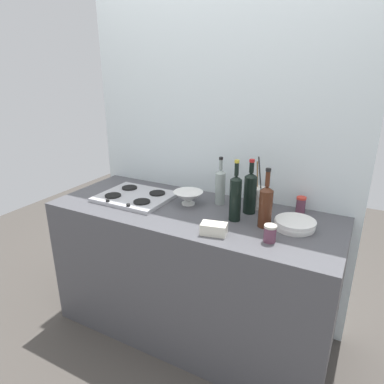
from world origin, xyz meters
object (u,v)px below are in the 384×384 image
(butter_dish, at_px, (214,229))
(wine_bottle_mid_right, at_px, (235,197))
(wine_bottle_rightmost, at_px, (266,205))
(condiment_jar_rear, at_px, (301,205))
(mixing_bowl, at_px, (188,197))
(utensil_crock, at_px, (258,197))
(stovetop_hob, at_px, (135,196))
(wine_bottle_leftmost, at_px, (220,186))
(condiment_jar_front, at_px, (270,233))
(plate_stack, at_px, (295,224))
(wine_bottle_mid_left, at_px, (250,192))

(butter_dish, bearing_deg, wine_bottle_mid_right, 81.95)
(wine_bottle_rightmost, bearing_deg, condiment_jar_rear, 64.92)
(mixing_bowl, height_order, utensil_crock, utensil_crock)
(stovetop_hob, xyz_separation_m, utensil_crock, (0.77, 0.23, 0.05))
(wine_bottle_leftmost, height_order, butter_dish, wine_bottle_leftmost)
(utensil_crock, bearing_deg, condiment_jar_rear, 9.76)
(mixing_bowl, relative_size, butter_dish, 1.40)
(wine_bottle_rightmost, xyz_separation_m, condiment_jar_front, (0.08, -0.16, -0.08))
(utensil_crock, bearing_deg, wine_bottle_rightmost, -63.92)
(wine_bottle_rightmost, relative_size, condiment_jar_front, 3.70)
(wine_bottle_leftmost, distance_m, wine_bottle_rightmost, 0.40)
(wine_bottle_leftmost, xyz_separation_m, wine_bottle_rightmost, (0.35, -0.19, 0.01))
(wine_bottle_leftmost, xyz_separation_m, condiment_jar_rear, (0.49, 0.10, -0.07))
(wine_bottle_rightmost, bearing_deg, stovetop_hob, 179.17)
(wine_bottle_mid_right, distance_m, butter_dish, 0.25)
(condiment_jar_rear, bearing_deg, plate_stack, -85.62)
(condiment_jar_front, bearing_deg, utensil_crock, 115.84)
(plate_stack, relative_size, wine_bottle_rightmost, 0.68)
(wine_bottle_mid_right, relative_size, mixing_bowl, 1.87)
(stovetop_hob, xyz_separation_m, wine_bottle_mid_left, (0.76, 0.13, 0.12))
(plate_stack, bearing_deg, wine_bottle_mid_right, -171.54)
(wine_bottle_leftmost, xyz_separation_m, wine_bottle_mid_right, (0.18, -0.19, 0.02))
(utensil_crock, bearing_deg, mixing_bowl, -158.81)
(wine_bottle_mid_left, bearing_deg, condiment_jar_front, -54.93)
(wine_bottle_mid_left, xyz_separation_m, utensil_crock, (0.02, 0.10, -0.07))
(butter_dish, xyz_separation_m, condiment_jar_rear, (0.34, 0.51, 0.02))
(mixing_bowl, bearing_deg, condiment_jar_rear, 16.92)
(butter_dish, bearing_deg, wine_bottle_rightmost, 46.32)
(wine_bottle_rightmost, bearing_deg, utensil_crock, 116.08)
(wine_bottle_leftmost, distance_m, utensil_crock, 0.24)
(utensil_crock, distance_m, condiment_jar_front, 0.45)
(wine_bottle_mid_left, xyz_separation_m, mixing_bowl, (-0.39, -0.06, -0.09))
(plate_stack, xyz_separation_m, condiment_jar_rear, (-0.02, 0.24, 0.02))
(stovetop_hob, distance_m, wine_bottle_mid_left, 0.78)
(wine_bottle_mid_left, distance_m, butter_dish, 0.38)
(utensil_crock, bearing_deg, plate_stack, -35.48)
(wine_bottle_mid_right, bearing_deg, condiment_jar_rear, 42.82)
(mixing_bowl, bearing_deg, wine_bottle_rightmost, -9.54)
(stovetop_hob, xyz_separation_m, wine_bottle_rightmost, (0.89, -0.01, 0.11))
(plate_stack, relative_size, condiment_jar_front, 2.50)
(plate_stack, height_order, condiment_jar_front, condiment_jar_front)
(mixing_bowl, xyz_separation_m, condiment_jar_front, (0.61, -0.25, -0.00))
(wine_bottle_mid_right, bearing_deg, butter_dish, -98.05)
(wine_bottle_leftmost, height_order, wine_bottle_mid_left, wine_bottle_mid_left)
(wine_bottle_mid_right, distance_m, condiment_jar_front, 0.32)
(stovetop_hob, relative_size, wine_bottle_rightmost, 1.40)
(utensil_crock, distance_m, condiment_jar_rear, 0.26)
(plate_stack, xyz_separation_m, utensil_crock, (-0.28, 0.20, 0.04))
(butter_dish, bearing_deg, condiment_jar_front, 11.36)
(plate_stack, height_order, wine_bottle_mid_right, wine_bottle_mid_right)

